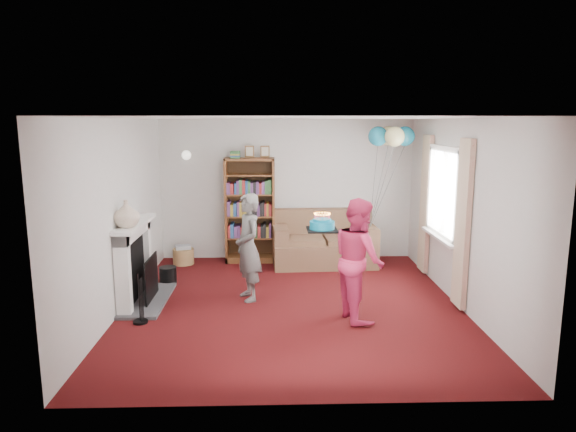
{
  "coord_description": "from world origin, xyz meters",
  "views": [
    {
      "loc": [
        -0.25,
        -6.64,
        2.46
      ],
      "look_at": [
        -0.03,
        0.6,
        1.12
      ],
      "focal_mm": 32.0,
      "sensor_mm": 36.0,
      "label": 1
    }
  ],
  "objects_px": {
    "bookcase": "(250,211)",
    "sofa": "(323,244)",
    "birthday_cake": "(322,225)",
    "person_magenta": "(359,259)",
    "person_striped": "(248,247)"
  },
  "relations": [
    {
      "from": "bookcase",
      "to": "birthday_cake",
      "type": "height_order",
      "value": "bookcase"
    },
    {
      "from": "bookcase",
      "to": "person_magenta",
      "type": "relative_size",
      "value": 1.33
    },
    {
      "from": "bookcase",
      "to": "person_striped",
      "type": "distance_m",
      "value": 2.05
    },
    {
      "from": "sofa",
      "to": "birthday_cake",
      "type": "distance_m",
      "value": 2.5
    },
    {
      "from": "sofa",
      "to": "person_magenta",
      "type": "distance_m",
      "value": 2.6
    },
    {
      "from": "person_magenta",
      "to": "birthday_cake",
      "type": "relative_size",
      "value": 4.04
    },
    {
      "from": "person_magenta",
      "to": "bookcase",
      "type": "bearing_deg",
      "value": 14.91
    },
    {
      "from": "birthday_cake",
      "to": "person_magenta",
      "type": "bearing_deg",
      "value": -25.33
    },
    {
      "from": "bookcase",
      "to": "person_striped",
      "type": "xyz_separation_m",
      "value": [
        0.06,
        -2.04,
        -0.16
      ]
    },
    {
      "from": "person_magenta",
      "to": "person_striped",
      "type": "bearing_deg",
      "value": 49.25
    },
    {
      "from": "person_magenta",
      "to": "birthday_cake",
      "type": "distance_m",
      "value": 0.63
    },
    {
      "from": "bookcase",
      "to": "sofa",
      "type": "height_order",
      "value": "bookcase"
    },
    {
      "from": "sofa",
      "to": "person_striped",
      "type": "distance_m",
      "value": 2.23
    },
    {
      "from": "sofa",
      "to": "person_striped",
      "type": "height_order",
      "value": "person_striped"
    },
    {
      "from": "sofa",
      "to": "birthday_cake",
      "type": "xyz_separation_m",
      "value": [
        -0.26,
        -2.35,
        0.81
      ]
    }
  ]
}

